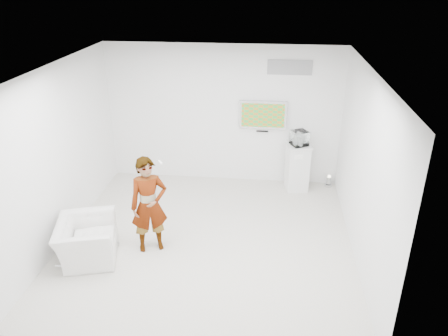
% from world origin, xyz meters
% --- Properties ---
extents(room, '(5.01, 5.01, 3.00)m').
position_xyz_m(room, '(0.00, 0.00, 1.50)').
color(room, beige).
rests_on(room, ground).
extents(tv, '(1.00, 0.08, 0.60)m').
position_xyz_m(tv, '(0.85, 2.45, 1.55)').
color(tv, '#B7B7BC').
rests_on(tv, room).
extents(logo_decal, '(0.90, 0.02, 0.30)m').
position_xyz_m(logo_decal, '(1.35, 2.49, 2.55)').
color(logo_decal, gray).
rests_on(logo_decal, room).
extents(person, '(0.72, 0.60, 1.67)m').
position_xyz_m(person, '(-0.91, -0.34, 0.83)').
color(person, silver).
rests_on(person, room).
extents(armchair, '(1.14, 1.23, 0.67)m').
position_xyz_m(armchair, '(-1.88, -0.72, 0.33)').
color(armchair, silver).
rests_on(armchair, room).
extents(pedestal, '(0.57, 0.57, 1.01)m').
position_xyz_m(pedestal, '(1.62, 2.16, 0.51)').
color(pedestal, silver).
rests_on(pedestal, room).
extents(floor_uplight, '(0.22, 0.22, 0.25)m').
position_xyz_m(floor_uplight, '(2.34, 2.34, 0.13)').
color(floor_uplight, silver).
rests_on(floor_uplight, room).
extents(vitrine, '(0.42, 0.42, 0.31)m').
position_xyz_m(vitrine, '(1.62, 2.16, 1.17)').
color(vitrine, silver).
rests_on(vitrine, pedestal).
extents(console, '(0.11, 0.15, 0.20)m').
position_xyz_m(console, '(1.62, 2.16, 1.11)').
color(console, silver).
rests_on(console, pedestal).
extents(wii_remote, '(0.10, 0.13, 0.03)m').
position_xyz_m(wii_remote, '(-0.73, -0.11, 1.50)').
color(wii_remote, silver).
rests_on(wii_remote, person).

